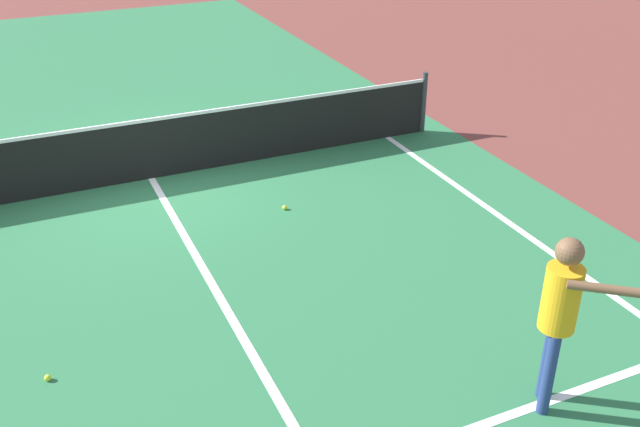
# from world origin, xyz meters

# --- Properties ---
(ground_plane) EXTENTS (60.00, 60.00, 0.00)m
(ground_plane) POSITION_xyz_m (0.00, 0.00, 0.00)
(ground_plane) COLOR brown
(court_surface_inbounds) EXTENTS (10.62, 24.40, 0.00)m
(court_surface_inbounds) POSITION_xyz_m (0.00, 0.00, 0.00)
(court_surface_inbounds) COLOR #2D7247
(court_surface_inbounds) RESTS_ON ground_plane
(line_center_service) EXTENTS (0.10, 6.40, 0.01)m
(line_center_service) POSITION_xyz_m (0.00, -3.20, 0.00)
(line_center_service) COLOR white
(line_center_service) RESTS_ON ground_plane
(net) EXTENTS (9.69, 0.09, 1.07)m
(net) POSITION_xyz_m (0.00, 0.00, 0.49)
(net) COLOR #33383D
(net) RESTS_ON ground_plane
(player_near) EXTENTS (0.92, 0.99, 1.76)m
(player_near) POSITION_xyz_m (2.24, -6.41, 1.10)
(player_near) COLOR navy
(player_near) RESTS_ON ground_plane
(tennis_ball_mid_court) EXTENTS (0.07, 0.07, 0.07)m
(tennis_ball_mid_court) POSITION_xyz_m (-1.93, -4.18, 0.03)
(tennis_ball_mid_court) COLOR #CCE033
(tennis_ball_mid_court) RESTS_ON ground_plane
(tennis_ball_near_net) EXTENTS (0.07, 0.07, 0.07)m
(tennis_ball_near_net) POSITION_xyz_m (1.48, -1.80, 0.03)
(tennis_ball_near_net) COLOR #CCE033
(tennis_ball_near_net) RESTS_ON ground_plane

